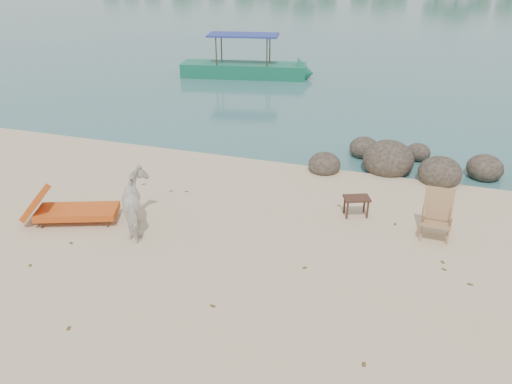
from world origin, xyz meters
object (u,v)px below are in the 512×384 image
cow (138,204)px  deck_chair (437,218)px  boulders (407,164)px  side_table (356,208)px  boat_near (243,42)px  lounge_chair (77,209)px

cow → deck_chair: size_ratio=1.45×
boulders → deck_chair: size_ratio=5.95×
side_table → deck_chair: bearing=-37.4°
cow → boulders: bearing=-171.2°
side_table → deck_chair: (1.76, -0.48, 0.28)m
deck_chair → cow: bearing=-163.4°
cow → boat_near: boat_near is taller
lounge_chair → cow: bearing=-15.4°
cow → boat_near: size_ratio=0.22×
boulders → cow: cow is taller
boulders → lounge_chair: (-7.07, -5.40, 0.14)m
boulders → deck_chair: 3.75m
boulders → deck_chair: deck_chair is taller
side_table → deck_chair: 1.85m
deck_chair → boat_near: boat_near is taller
boulders → boat_near: 12.85m
deck_chair → side_table: bearing=167.2°
lounge_chair → boulders: bearing=16.8°
cow → deck_chair: cow is taller
boulders → deck_chair: bearing=-78.4°
boulders → lounge_chair: 8.90m
side_table → deck_chair: deck_chair is taller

